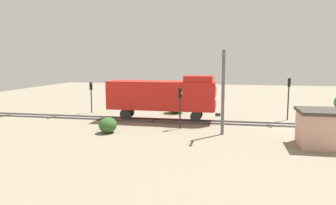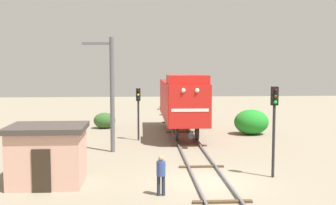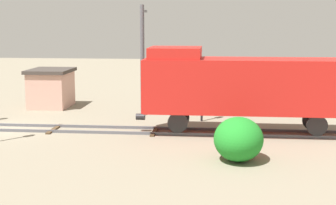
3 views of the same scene
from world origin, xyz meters
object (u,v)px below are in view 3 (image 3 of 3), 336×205
Objects in this scene: locomotive at (242,84)px; traffic_signal_mid at (202,79)px; catenary_mast at (143,57)px; relay_hut at (51,88)px.

locomotive is 4.12m from traffic_signal_mid.
catenary_mast reaches higher than relay_hut.
catenary_mast is at bearing 70.90° from relay_hut.
locomotive is at bearing 60.52° from relay_hut.
relay_hut is at bearing -110.54° from traffic_signal_mid.
catenary_mast is 2.05× the size of relay_hut.
traffic_signal_mid is at bearing 69.46° from relay_hut.
catenary_mast reaches higher than traffic_signal_mid.
relay_hut is at bearing -109.10° from catenary_mast.
traffic_signal_mid is (-3.40, -2.32, -0.13)m from locomotive.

